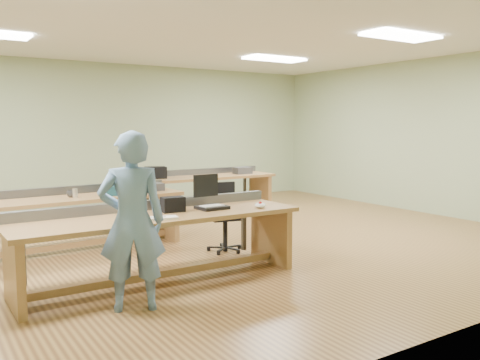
# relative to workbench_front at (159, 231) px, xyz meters

# --- Properties ---
(floor) EXTENTS (10.00, 10.00, 0.00)m
(floor) POSITION_rel_workbench_front_xyz_m (1.20, 1.40, -0.56)
(floor) COLOR olive
(floor) RESTS_ON ground
(ceiling) EXTENTS (10.00, 10.00, 0.00)m
(ceiling) POSITION_rel_workbench_front_xyz_m (1.20, 1.40, 2.44)
(ceiling) COLOR silver
(ceiling) RESTS_ON wall_back
(wall_back) EXTENTS (10.00, 0.04, 3.00)m
(wall_back) POSITION_rel_workbench_front_xyz_m (1.20, 5.40, 0.94)
(wall_back) COLOR #95A87F
(wall_back) RESTS_ON floor
(wall_front) EXTENTS (10.00, 0.04, 3.00)m
(wall_front) POSITION_rel_workbench_front_xyz_m (1.20, -2.60, 0.94)
(wall_front) COLOR #95A87F
(wall_front) RESTS_ON floor
(wall_right) EXTENTS (0.04, 8.00, 3.00)m
(wall_right) POSITION_rel_workbench_front_xyz_m (6.20, 1.40, 0.94)
(wall_right) COLOR #95A87F
(wall_right) RESTS_ON floor
(fluor_panels) EXTENTS (6.20, 3.50, 0.03)m
(fluor_panels) POSITION_rel_workbench_front_xyz_m (1.20, 1.40, 2.41)
(fluor_panels) COLOR white
(fluor_panels) RESTS_ON ceiling
(workbench_front) EXTENTS (3.19, 0.88, 0.86)m
(workbench_front) POSITION_rel_workbench_front_xyz_m (0.00, 0.00, 0.00)
(workbench_front) COLOR olive
(workbench_front) RESTS_ON floor
(workbench_mid) EXTENTS (2.96, 0.94, 0.86)m
(workbench_mid) POSITION_rel_workbench_front_xyz_m (-0.40, 1.91, -0.01)
(workbench_mid) COLOR olive
(workbench_mid) RESTS_ON floor
(workbench_back) EXTENTS (2.94, 0.82, 0.86)m
(workbench_back) POSITION_rel_workbench_front_xyz_m (2.38, 3.46, -0.01)
(workbench_back) COLOR olive
(workbench_back) RESTS_ON floor
(person) EXTENTS (0.71, 0.58, 1.67)m
(person) POSITION_rel_workbench_front_xyz_m (-0.55, -0.65, 0.27)
(person) COLOR #6382A1
(person) RESTS_ON floor
(laptop_base) EXTENTS (0.35, 0.29, 0.04)m
(laptop_base) POSITION_rel_workbench_front_xyz_m (0.66, -0.00, 0.20)
(laptop_base) COLOR black
(laptop_base) RESTS_ON workbench_front
(laptop_screen) EXTENTS (0.33, 0.04, 0.26)m
(laptop_screen) POSITION_rel_workbench_front_xyz_m (0.65, 0.13, 0.45)
(laptop_screen) COLOR black
(laptop_screen) RESTS_ON laptop_base
(keyboard) EXTENTS (0.46, 0.23, 0.03)m
(keyboard) POSITION_rel_workbench_front_xyz_m (-0.15, -0.28, 0.20)
(keyboard) COLOR white
(keyboard) RESTS_ON workbench_front
(trackball_mouse) EXTENTS (0.17, 0.18, 0.06)m
(trackball_mouse) POSITION_rel_workbench_front_xyz_m (1.18, -0.24, 0.22)
(trackball_mouse) COLOR white
(trackball_mouse) RESTS_ON workbench_front
(camera_bag) EXTENTS (0.26, 0.18, 0.17)m
(camera_bag) POSITION_rel_workbench_front_xyz_m (0.20, 0.06, 0.27)
(camera_bag) COLOR black
(camera_bag) RESTS_ON workbench_front
(task_chair) EXTENTS (0.59, 0.59, 0.93)m
(task_chair) POSITION_rel_workbench_front_xyz_m (1.31, 0.82, -0.22)
(task_chair) COLOR black
(task_chair) RESTS_ON floor
(parts_bin_teal) EXTENTS (0.46, 0.41, 0.13)m
(parts_bin_teal) POSITION_rel_workbench_front_xyz_m (0.14, 1.78, 0.25)
(parts_bin_teal) COLOR #153D47
(parts_bin_teal) RESTS_ON workbench_mid
(parts_bin_grey) EXTENTS (0.40, 0.26, 0.11)m
(parts_bin_grey) POSITION_rel_workbench_front_xyz_m (0.70, 1.94, 0.24)
(parts_bin_grey) COLOR #333335
(parts_bin_grey) RESTS_ON workbench_mid
(mug) EXTENTS (0.13, 0.13, 0.09)m
(mug) POSITION_rel_workbench_front_xyz_m (-0.46, 1.87, 0.23)
(mug) COLOR #333335
(mug) RESTS_ON workbench_mid
(drinks_can) EXTENTS (0.08, 0.08, 0.12)m
(drinks_can) POSITION_rel_workbench_front_xyz_m (-0.42, 1.80, 0.25)
(drinks_can) COLOR silver
(drinks_can) RESTS_ON workbench_mid
(storage_box_back) EXTENTS (0.42, 0.34, 0.21)m
(storage_box_back) POSITION_rel_workbench_front_xyz_m (1.47, 3.50, 0.29)
(storage_box_back) COLOR black
(storage_box_back) RESTS_ON workbench_back
(tray_back) EXTENTS (0.35, 0.27, 0.13)m
(tray_back) POSITION_rel_workbench_front_xyz_m (3.29, 3.40, 0.25)
(tray_back) COLOR #333335
(tray_back) RESTS_ON workbench_back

